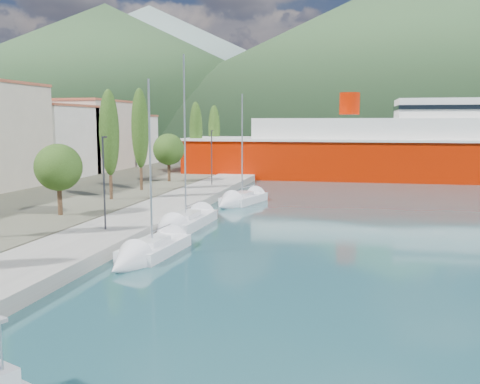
# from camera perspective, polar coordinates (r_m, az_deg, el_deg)

# --- Properties ---
(ground) EXTENTS (1400.00, 1400.00, 0.00)m
(ground) POSITION_cam_1_polar(r_m,az_deg,el_deg) (138.11, 9.68, 4.13)
(ground) COLOR #224D53
(quay) EXTENTS (5.00, 88.00, 0.80)m
(quay) POSITION_cam_1_polar(r_m,az_deg,el_deg) (47.16, -7.51, -1.58)
(quay) COLOR gray
(quay) RESTS_ON ground
(town_buildings) EXTENTS (9.20, 69.20, 11.30)m
(town_buildings) POSITION_cam_1_polar(r_m,az_deg,el_deg) (67.21, -23.06, 5.00)
(town_buildings) COLOR beige
(town_buildings) RESTS_ON land_strip
(tree_row) EXTENTS (3.74, 63.30, 10.55)m
(tree_row) POSITION_cam_1_polar(r_m,az_deg,el_deg) (54.69, -11.45, 5.17)
(tree_row) COLOR #47301E
(tree_row) RESTS_ON land_strip
(lamp_posts) EXTENTS (0.15, 49.44, 6.06)m
(lamp_posts) POSITION_cam_1_polar(r_m,az_deg,el_deg) (36.48, -13.64, 1.47)
(lamp_posts) COLOR #2D2D33
(lamp_posts) RESTS_ON quay
(sailboat_near) EXTENTS (2.92, 7.87, 11.07)m
(sailboat_near) POSITION_cam_1_polar(r_m,az_deg,el_deg) (30.56, -10.63, -6.79)
(sailboat_near) COLOR silver
(sailboat_near) RESTS_ON ground
(sailboat_mid) EXTENTS (2.87, 9.50, 13.54)m
(sailboat_mid) POSITION_cam_1_polar(r_m,az_deg,el_deg) (38.30, -6.77, -3.78)
(sailboat_mid) COLOR silver
(sailboat_mid) RESTS_ON ground
(sailboat_far) EXTENTS (4.39, 8.10, 11.35)m
(sailboat_far) POSITION_cam_1_polar(r_m,az_deg,el_deg) (50.08, -0.58, -1.08)
(sailboat_far) COLOR silver
(sailboat_far) RESTS_ON ground
(ferry) EXTENTS (63.06, 14.79, 12.46)m
(ferry) POSITION_cam_1_polar(r_m,az_deg,el_deg) (77.32, 18.11, 4.15)
(ferry) COLOR #A71600
(ferry) RESTS_ON ground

